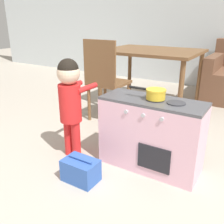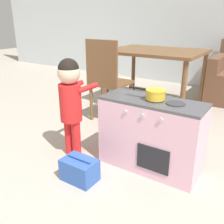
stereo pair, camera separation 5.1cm
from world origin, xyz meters
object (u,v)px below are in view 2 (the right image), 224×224
object	(u,v)px
toy_pot	(155,94)
dining_table	(155,57)
play_kitchen	(151,135)
child_figure	(71,95)
toy_basket	(80,170)
dining_chair_near	(108,79)

from	to	relation	value
toy_pot	dining_table	size ratio (longest dim) A/B	0.24
play_kitchen	child_figure	bearing A→B (deg)	-163.33
child_figure	toy_basket	xyz separation A→B (m)	(0.28, -0.25, -0.45)
play_kitchen	dining_table	distance (m)	1.58
play_kitchen	child_figure	world-z (taller)	child_figure
toy_pot	toy_basket	world-z (taller)	toy_pot
play_kitchen	dining_chair_near	bearing A→B (deg)	142.94
play_kitchen	toy_pot	world-z (taller)	toy_pot
toy_pot	play_kitchen	bearing A→B (deg)	-178.12
dining_table	dining_chair_near	size ratio (longest dim) A/B	1.31
child_figure	toy_basket	distance (m)	0.59
play_kitchen	dining_table	xyz separation A→B (m)	(-0.62, 1.40, 0.37)
child_figure	dining_table	xyz separation A→B (m)	(0.00, 1.59, 0.12)
dining_chair_near	play_kitchen	bearing A→B (deg)	-37.06
toy_pot	dining_chair_near	xyz separation A→B (m)	(-0.83, 0.62, -0.12)
toy_basket	play_kitchen	bearing A→B (deg)	52.00
play_kitchen	toy_pot	distance (m)	0.33
play_kitchen	toy_basket	bearing A→B (deg)	-128.00
toy_basket	dining_chair_near	xyz separation A→B (m)	(-0.48, 1.06, 0.40)
child_figure	dining_chair_near	bearing A→B (deg)	103.73
child_figure	play_kitchen	bearing A→B (deg)	16.67
dining_table	play_kitchen	bearing A→B (deg)	-66.08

